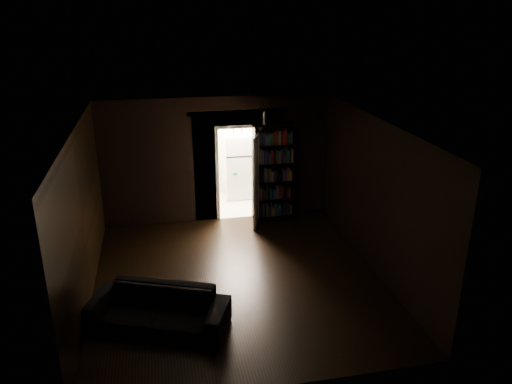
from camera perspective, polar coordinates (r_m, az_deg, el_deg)
ground at (r=9.07m, az=-2.10°, el=-9.94°), size 5.50×5.50×0.00m
room_walls at (r=9.34m, az=-3.38°, el=2.32°), size 5.02×5.61×2.84m
kitchen_alcove at (r=12.19m, az=-2.87°, el=4.41°), size 2.20×1.80×2.60m
sofa at (r=7.81m, az=-11.14°, el=-12.40°), size 2.28×1.62×0.80m
bookshelf at (r=11.16m, az=1.96°, el=2.29°), size 0.93×0.43×2.20m
refrigerator at (r=12.57m, az=-1.96°, el=3.09°), size 0.77×0.71×1.65m
door at (r=10.86m, az=0.10°, el=1.35°), size 0.33×0.82×2.05m
figurine at (r=10.78m, az=0.94°, el=8.47°), size 0.11×0.11×0.28m
bottles at (r=12.31m, az=-1.66°, el=7.26°), size 0.57×0.11×0.23m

